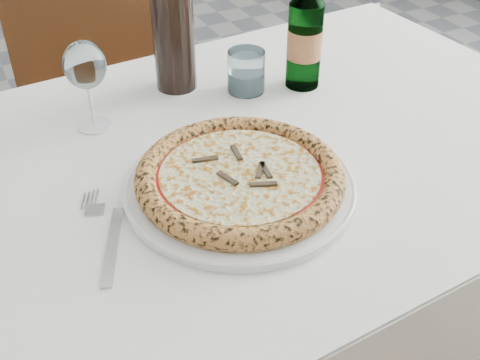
{
  "coord_description": "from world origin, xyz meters",
  "views": [
    {
      "loc": [
        -0.45,
        -0.94,
        1.31
      ],
      "look_at": [
        -0.13,
        -0.3,
        0.78
      ],
      "focal_mm": 45.0,
      "sensor_mm": 36.0,
      "label": 1
    }
  ],
  "objects": [
    {
      "name": "wine_bottle",
      "position": [
        -0.09,
        0.06,
        0.89
      ],
      "size": [
        0.08,
        0.08,
        0.32
      ],
      "color": "black",
      "rests_on": "dining_table"
    },
    {
      "name": "beer_bottle",
      "position": [
        0.13,
        -0.05,
        0.86
      ],
      "size": [
        0.07,
        0.07,
        0.25
      ],
      "color": "#245B2B",
      "rests_on": "dining_table"
    },
    {
      "name": "chair_far",
      "position": [
        -0.14,
        0.57,
        0.53
      ],
      "size": [
        0.54,
        0.54,
        0.93
      ],
      "color": "#572D1B",
      "rests_on": "floor"
    },
    {
      "name": "wine_glass",
      "position": [
        -0.27,
        -0.02,
        0.87
      ],
      "size": [
        0.07,
        0.07,
        0.16
      ],
      "color": "silver",
      "rests_on": "dining_table"
    },
    {
      "name": "fork",
      "position": [
        -0.34,
        -0.3,
        0.76
      ],
      "size": [
        0.07,
        0.22,
        0.0
      ],
      "color": "#ADAEAF",
      "rests_on": "dining_table"
    },
    {
      "name": "pizza",
      "position": [
        -0.13,
        -0.3,
        0.78
      ],
      "size": [
        0.31,
        0.31,
        0.03
      ],
      "color": "tan",
      "rests_on": "plate"
    },
    {
      "name": "plate",
      "position": [
        -0.13,
        -0.3,
        0.76
      ],
      "size": [
        0.35,
        0.35,
        0.02
      ],
      "color": "white",
      "rests_on": "dining_table"
    },
    {
      "name": "floor",
      "position": [
        0.0,
        0.0,
        -0.01
      ],
      "size": [
        5.0,
        6.0,
        0.02
      ],
      "primitive_type": "cube",
      "color": "slate",
      "rests_on": "ground"
    },
    {
      "name": "dining_table",
      "position": [
        -0.13,
        -0.2,
        0.66
      ],
      "size": [
        1.43,
        0.9,
        0.76
      ],
      "color": "#572D1B",
      "rests_on": "floor"
    },
    {
      "name": "tumbler",
      "position": [
        0.03,
        -0.02,
        0.79
      ],
      "size": [
        0.07,
        0.07,
        0.08
      ],
      "color": "silver",
      "rests_on": "dining_table"
    }
  ]
}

